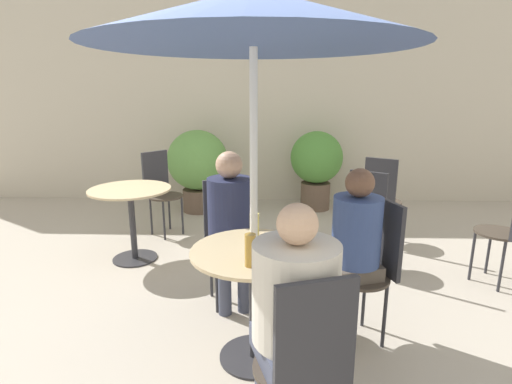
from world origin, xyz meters
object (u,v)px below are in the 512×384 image
Objects in this scene: bistro_chair_4 at (369,213)px; seated_person_1 at (354,241)px; bistro_chair_5 at (160,185)px; bistro_chair_1 at (373,259)px; seated_person_0 at (294,310)px; beer_glass_1 at (250,250)px; umbrella at (253,19)px; potted_plant_1 at (316,163)px; beer_glass_0 at (254,225)px; potted_plant_0 at (198,164)px; seated_person_2 at (230,217)px; bistro_chair_0 at (306,359)px; bistro_chair_6 at (381,194)px; cafe_table_far at (131,206)px; cafe_table_near at (254,278)px; bistro_chair_2 at (227,230)px.

seated_person_1 reaches higher than bistro_chair_4.
bistro_chair_1 is at bearing -95.48° from bistro_chair_5.
seated_person_0 reaches higher than beer_glass_1.
umbrella reaches higher than beer_glass_1.
umbrella reaches higher than bistro_chair_1.
potted_plant_1 reaches higher than bistro_chair_5.
seated_person_1 is 7.60× the size of beer_glass_0.
beer_glass_0 is 0.14× the size of potted_plant_0.
seated_person_1 is at bearing 33.21° from beer_glass_1.
umbrella is at bearing -112.04° from bistro_chair_5.
potted_plant_0 is (-0.69, 2.52, -0.06)m from seated_person_2.
beer_glass_0 is at bearing 89.11° from beer_glass_1.
bistro_chair_6 is at bearing -128.41° from bistro_chair_0.
beer_glass_0 is at bearing -45.38° from cafe_table_far.
bistro_chair_4 is 1.00× the size of bistro_chair_5.
cafe_table_near is 1.45m from umbrella.
cafe_table_far is 0.81× the size of bistro_chair_4.
bistro_chair_0 is 1.14m from bistro_chair_1.
cafe_table_near is 1.61m from bistro_chair_4.
beer_glass_1 is at bearing -75.44° from potted_plant_0.
potted_plant_1 reaches higher than bistro_chair_6.
cafe_table_near is 0.81m from bistro_chair_1.
umbrella is at bearing -90.00° from bistro_chair_0.
beer_glass_0 is (1.16, -2.03, 0.23)m from bistro_chair_5.
beer_glass_0 is (1.24, -1.26, 0.25)m from cafe_table_far.
seated_person_1 is at bearing -90.00° from bistro_chair_1.
bistro_chair_1 is 3.34m from potted_plant_0.
bistro_chair_1 is at bearing 17.53° from umbrella.
beer_glass_1 is at bearing -74.32° from seated_person_1.
bistro_chair_0 is 1.00× the size of bistro_chair_1.
seated_person_1 is 0.77m from beer_glass_1.
bistro_chair_2 is at bearing -90.00° from seated_person_0.
bistro_chair_0 is at bearing -72.47° from cafe_table_near.
bistro_chair_4 is at bearing 10.87° from seated_person_2.
potted_plant_1 is at bearing 53.08° from seated_person_2.
seated_person_0 is at bearing -72.47° from cafe_table_near.
umbrella reaches higher than bistro_chair_0.
bistro_chair_5 is at bearing -156.39° from seated_person_1.
bistro_chair_4 is 0.79× the size of seated_person_2.
potted_plant_1 is at bearing 42.64° from cafe_table_far.
cafe_table_near is at bearing 87.23° from beer_glass_1.
beer_glass_0 is 3.18m from potted_plant_1.
bistro_chair_1 is 0.88× the size of potted_plant_1.
cafe_table_near is at bearing -90.00° from seated_person_2.
bistro_chair_4 is 5.36× the size of beer_glass_1.
seated_person_0 reaches higher than cafe_table_near.
beer_glass_1 is (-0.25, 0.55, 0.24)m from bistro_chair_0.
cafe_table_far is 0.64× the size of seated_person_2.
bistro_chair_6 is (1.04, 2.73, 0.00)m from bistro_chair_0.
bistro_chair_2 is 6.19× the size of beer_glass_0.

